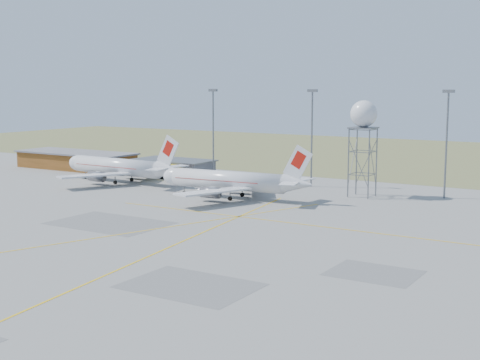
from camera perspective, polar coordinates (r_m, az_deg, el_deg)
The scene contains 12 objects.
ground at distance 82.26m, azimuth -7.89°, elevation -6.97°, with size 400.00×400.00×0.00m, color #989892.
grass_strip at distance 208.41m, azimuth 17.49°, elevation 1.84°, with size 400.00×120.00×0.03m, color olive.
building_orange at distance 177.08m, azimuth -13.81°, elevation 1.64°, with size 33.00×12.00×4.30m.
building_grey at distance 158.75m, azimuth -5.68°, elevation 1.05°, with size 19.00×10.00×3.90m.
mast_a at distance 153.62m, azimuth -2.30°, elevation 4.63°, with size 2.20×0.50×20.50m.
mast_b at distance 141.15m, azimuth 6.15°, elevation 4.29°, with size 2.20×0.50×20.50m.
mast_c at distance 131.50m, azimuth 17.24°, elevation 3.70°, with size 2.20×0.50×20.50m.
airliner_main at distance 126.56m, azimuth -0.83°, elevation -0.09°, with size 31.63×30.66×10.76m.
airliner_far at distance 149.75m, azimuth -10.29°, elevation 1.09°, with size 32.66×31.73×11.11m.
radar_tower at distance 129.68m, azimuth 10.45°, elevation 3.12°, with size 5.11×5.11×18.49m.
fire_truck at distance 154.73m, azimuth -6.17°, elevation 0.76°, with size 9.28×5.19×3.53m.
baggage_tug at distance 145.31m, azimuth -4.49°, elevation -0.14°, with size 2.39×2.37×1.53m.
Camera 1 is at (50.99, -60.96, 21.22)m, focal length 50.00 mm.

